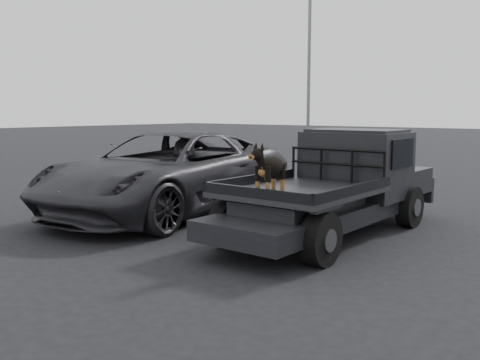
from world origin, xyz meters
The scene contains 6 objects.
ground centered at (0.00, 0.00, 0.00)m, with size 120.00×120.00×0.00m, color black.
flatbed_ute centered at (-0.35, 1.52, 0.46)m, with size 2.00×5.40×0.92m, color black, non-canonical shape.
ute_cab centered at (-0.35, 2.47, 1.36)m, with size 1.72×1.30×0.88m, color black, non-canonical shape.
headache_rack centered at (-0.35, 1.72, 1.20)m, with size 1.80×0.08×0.55m, color black, non-canonical shape.
dog centered at (-0.30, -0.30, 1.29)m, with size 0.32×0.60×0.74m, color black, non-canonical shape.
parked_suv centered at (-4.01, 1.24, 0.86)m, with size 2.84×6.16×1.71m, color #2C2B30.
Camera 1 is at (4.11, -6.48, 2.14)m, focal length 40.00 mm.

